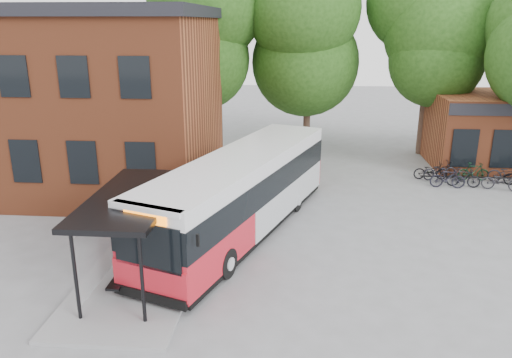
# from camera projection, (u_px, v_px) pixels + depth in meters

# --- Properties ---
(ground) EXTENTS (100.00, 100.00, 0.00)m
(ground) POSITION_uv_depth(u_px,v_px,m) (282.00, 271.00, 16.37)
(ground) COLOR slate
(station_building) EXTENTS (18.40, 10.40, 8.50)m
(station_building) POSITION_uv_depth(u_px,v_px,m) (27.00, 97.00, 24.65)
(station_building) COLOR brown
(station_building) RESTS_ON ground
(bus_shelter) EXTENTS (3.60, 7.00, 2.90)m
(bus_shelter) POSITION_uv_depth(u_px,v_px,m) (136.00, 238.00, 15.34)
(bus_shelter) COLOR black
(bus_shelter) RESTS_ON ground
(bike_rail) EXTENTS (5.20, 0.10, 0.38)m
(bike_rail) POSITION_uv_depth(u_px,v_px,m) (473.00, 180.00, 25.10)
(bike_rail) COLOR black
(bike_rail) RESTS_ON ground
(tree_0) EXTENTS (7.92, 7.92, 11.00)m
(tree_0) POSITION_uv_depth(u_px,v_px,m) (194.00, 61.00, 30.38)
(tree_0) COLOR #1E4412
(tree_0) RESTS_ON ground
(tree_1) EXTENTS (7.92, 7.92, 10.40)m
(tree_1) POSITION_uv_depth(u_px,v_px,m) (308.00, 66.00, 30.88)
(tree_1) COLOR #1E4412
(tree_1) RESTS_ON ground
(tree_2) EXTENTS (7.92, 7.92, 11.00)m
(tree_2) POSITION_uv_depth(u_px,v_px,m) (428.00, 63.00, 29.30)
(tree_2) COLOR #1E4412
(tree_2) RESTS_ON ground
(city_bus) EXTENTS (6.51, 12.30, 3.08)m
(city_bus) POSITION_uv_depth(u_px,v_px,m) (242.00, 194.00, 18.98)
(city_bus) COLOR red
(city_bus) RESTS_ON ground
(bicycle_0) EXTENTS (1.74, 0.64, 0.91)m
(bicycle_0) POSITION_uv_depth(u_px,v_px,m) (431.00, 171.00, 25.77)
(bicycle_0) COLOR black
(bicycle_0) RESTS_ON ground
(bicycle_1) EXTENTS (1.71, 0.62, 1.01)m
(bicycle_1) POSITION_uv_depth(u_px,v_px,m) (448.00, 178.00, 24.40)
(bicycle_1) COLOR black
(bicycle_1) RESTS_ON ground
(bicycle_2) EXTENTS (1.97, 1.22, 0.98)m
(bicycle_2) POSITION_uv_depth(u_px,v_px,m) (440.00, 170.00, 25.72)
(bicycle_2) COLOR black
(bicycle_2) RESTS_ON ground
(bicycle_3) EXTENTS (1.65, 0.75, 0.96)m
(bicycle_3) POSITION_uv_depth(u_px,v_px,m) (463.00, 178.00, 24.54)
(bicycle_3) COLOR black
(bicycle_3) RESTS_ON ground
(bicycle_4) EXTENTS (1.92, 1.10, 0.96)m
(bicycle_4) POSITION_uv_depth(u_px,v_px,m) (502.00, 181.00, 24.05)
(bicycle_4) COLOR #29292F
(bicycle_4) RESTS_ON ground
(bicycle_5) EXTENTS (1.61, 0.51, 0.96)m
(bicycle_5) POSITION_uv_depth(u_px,v_px,m) (473.00, 172.00, 25.54)
(bicycle_5) COLOR black
(bicycle_5) RESTS_ON ground
(bicycle_6) EXTENTS (2.02, 1.36, 1.01)m
(bicycle_6) POSITION_uv_depth(u_px,v_px,m) (509.00, 174.00, 25.05)
(bicycle_6) COLOR black
(bicycle_6) RESTS_ON ground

